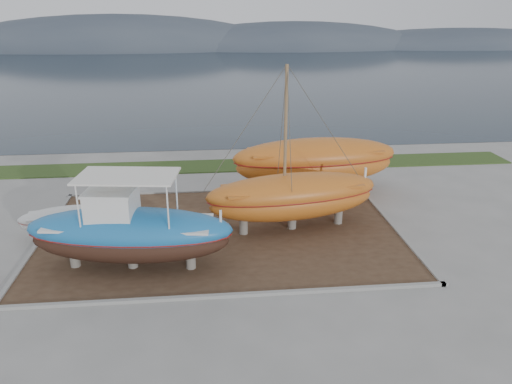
{
  "coord_description": "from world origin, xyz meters",
  "views": [
    {
      "loc": [
        -0.58,
        -19.53,
        11.09
      ],
      "look_at": [
        1.78,
        4.0,
        2.22
      ],
      "focal_mm": 35.0,
      "sensor_mm": 36.0,
      "label": 1
    }
  ],
  "objects_px": {
    "orange_bare_hull": "(315,167)",
    "white_dinghy": "(67,221)",
    "orange_sailboat": "(294,151)",
    "blue_caique": "(129,222)"
  },
  "relations": [
    {
      "from": "white_dinghy",
      "to": "orange_sailboat",
      "type": "xyz_separation_m",
      "value": [
        11.57,
        -0.51,
        3.53
      ]
    },
    {
      "from": "blue_caique",
      "to": "orange_bare_hull",
      "type": "distance_m",
      "value": 13.28
    },
    {
      "from": "orange_sailboat",
      "to": "orange_bare_hull",
      "type": "relative_size",
      "value": 0.89
    },
    {
      "from": "orange_bare_hull",
      "to": "blue_caique",
      "type": "bearing_deg",
      "value": -143.46
    },
    {
      "from": "white_dinghy",
      "to": "orange_bare_hull",
      "type": "xyz_separation_m",
      "value": [
        13.85,
        4.7,
        0.99
      ]
    },
    {
      "from": "white_dinghy",
      "to": "orange_sailboat",
      "type": "bearing_deg",
      "value": -13.51
    },
    {
      "from": "blue_caique",
      "to": "orange_bare_hull",
      "type": "height_order",
      "value": "blue_caique"
    },
    {
      "from": "orange_bare_hull",
      "to": "white_dinghy",
      "type": "bearing_deg",
      "value": -165.25
    },
    {
      "from": "blue_caique",
      "to": "orange_sailboat",
      "type": "height_order",
      "value": "orange_sailboat"
    },
    {
      "from": "orange_bare_hull",
      "to": "orange_sailboat",
      "type": "bearing_deg",
      "value": -117.62
    }
  ]
}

